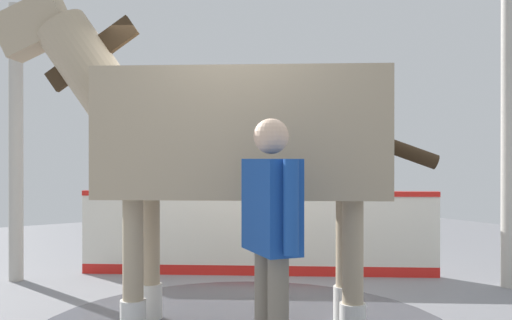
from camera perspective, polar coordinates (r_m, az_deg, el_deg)
ground_plane at (r=5.05m, az=0.18°, el=-16.11°), size 16.00×16.00×0.02m
barrier_wall at (r=6.59m, az=0.21°, el=-8.02°), size 3.48×2.64×1.01m
roof_post_near at (r=6.83m, az=-23.86°, el=1.70°), size 0.16×0.16×3.18m
roof_post_far at (r=6.54m, az=24.96°, el=1.77°), size 0.16×0.16×3.18m
horse at (r=4.45m, az=-2.86°, el=2.42°), size 3.03×2.42×2.78m
handler at (r=3.42m, az=1.60°, el=-7.46°), size 0.32×0.66×1.66m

